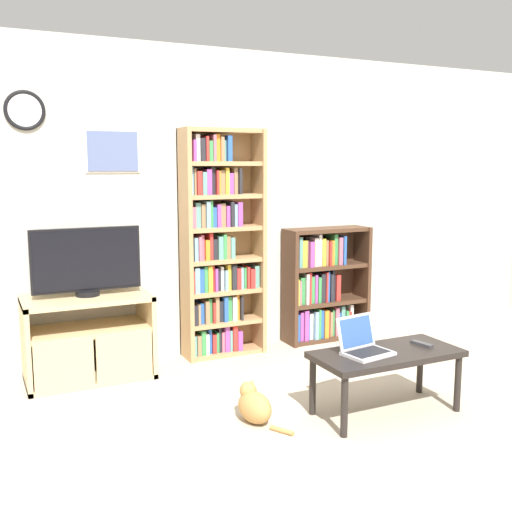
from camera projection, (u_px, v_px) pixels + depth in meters
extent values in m
plane|color=#BCAD93|center=(355.00, 445.00, 3.51)|extent=(18.00, 18.00, 0.00)
cube|color=beige|center=(219.00, 203.00, 5.20)|extent=(7.13, 0.06, 2.60)
torus|color=black|center=(25.00, 110.00, 4.39)|extent=(0.29, 0.03, 0.29)
cylinder|color=white|center=(25.00, 110.00, 4.39)|extent=(0.24, 0.02, 0.24)
cube|color=silver|center=(113.00, 151.00, 4.71)|extent=(0.43, 0.01, 0.34)
cube|color=slate|center=(113.00, 151.00, 4.71)|extent=(0.40, 0.02, 0.31)
cube|color=tan|center=(25.00, 345.00, 4.37)|extent=(0.04, 0.50, 0.64)
cube|color=tan|center=(146.00, 331.00, 4.76)|extent=(0.04, 0.50, 0.64)
cube|color=tan|center=(87.00, 299.00, 4.52)|extent=(0.94, 0.50, 0.04)
cube|color=tan|center=(90.00, 376.00, 4.61)|extent=(0.94, 0.50, 0.04)
cube|color=tan|center=(88.00, 329.00, 4.56)|extent=(0.87, 0.46, 0.04)
cube|color=tan|center=(64.00, 365.00, 4.28)|extent=(0.42, 0.02, 0.35)
cube|color=tan|center=(125.00, 357.00, 4.46)|extent=(0.42, 0.02, 0.35)
cylinder|color=black|center=(88.00, 293.00, 4.54)|extent=(0.18, 0.18, 0.04)
cube|color=black|center=(86.00, 259.00, 4.50)|extent=(0.81, 0.05, 0.48)
cube|color=black|center=(87.00, 260.00, 4.48)|extent=(0.77, 0.01, 0.44)
cube|color=tan|center=(186.00, 246.00, 4.92)|extent=(0.04, 0.28, 1.93)
cube|color=tan|center=(258.00, 242.00, 5.21)|extent=(0.04, 0.28, 1.93)
cube|color=tan|center=(217.00, 242.00, 5.18)|extent=(0.70, 0.02, 1.93)
cube|color=tan|center=(224.00, 352.00, 5.21)|extent=(0.63, 0.24, 0.04)
cube|color=tan|center=(224.00, 322.00, 5.17)|extent=(0.63, 0.24, 0.04)
cube|color=tan|center=(223.00, 291.00, 5.13)|extent=(0.63, 0.24, 0.04)
cube|color=tan|center=(223.00, 260.00, 5.09)|extent=(0.63, 0.24, 0.04)
cube|color=tan|center=(223.00, 228.00, 5.05)|extent=(0.63, 0.24, 0.04)
cube|color=tan|center=(223.00, 196.00, 5.00)|extent=(0.63, 0.24, 0.04)
cube|color=tan|center=(222.00, 164.00, 4.96)|extent=(0.63, 0.24, 0.04)
cube|color=tan|center=(222.00, 131.00, 4.92)|extent=(0.63, 0.24, 0.04)
cube|color=#5B9389|center=(192.00, 344.00, 5.08)|extent=(0.03, 0.19, 0.17)
cube|color=#93704C|center=(196.00, 343.00, 5.09)|extent=(0.03, 0.20, 0.17)
cube|color=#388947|center=(200.00, 341.00, 5.11)|extent=(0.04, 0.20, 0.21)
cube|color=white|center=(204.00, 342.00, 5.13)|extent=(0.03, 0.19, 0.18)
cube|color=#2856A8|center=(207.00, 339.00, 5.14)|extent=(0.03, 0.17, 0.21)
cube|color=red|center=(211.00, 342.00, 5.16)|extent=(0.03, 0.19, 0.16)
cube|color=#388947|center=(214.00, 340.00, 5.17)|extent=(0.02, 0.17, 0.18)
cube|color=#232328|center=(217.00, 338.00, 5.18)|extent=(0.02, 0.17, 0.22)
cube|color=#B75B70|center=(220.00, 340.00, 5.19)|extent=(0.03, 0.18, 0.18)
cube|color=#9E4293|center=(224.00, 337.00, 5.20)|extent=(0.04, 0.19, 0.22)
cube|color=#5B9389|center=(227.00, 338.00, 5.22)|extent=(0.02, 0.19, 0.19)
cube|color=red|center=(231.00, 336.00, 5.23)|extent=(0.04, 0.20, 0.22)
cube|color=#9E4293|center=(236.00, 338.00, 5.25)|extent=(0.04, 0.21, 0.17)
cube|color=#232328|center=(192.00, 313.00, 5.03)|extent=(0.04, 0.22, 0.17)
cube|color=#93704C|center=(196.00, 313.00, 5.05)|extent=(0.02, 0.21, 0.17)
cube|color=#2856A8|center=(199.00, 312.00, 5.07)|extent=(0.03, 0.18, 0.18)
cube|color=#93704C|center=(203.00, 311.00, 5.08)|extent=(0.03, 0.22, 0.19)
cube|color=#388947|center=(207.00, 309.00, 5.10)|extent=(0.03, 0.18, 0.21)
cube|color=red|center=(210.00, 311.00, 5.11)|extent=(0.02, 0.21, 0.18)
cube|color=#93704C|center=(213.00, 308.00, 5.12)|extent=(0.03, 0.20, 0.22)
cube|color=#232328|center=(217.00, 310.00, 5.14)|extent=(0.04, 0.18, 0.18)
cube|color=#2856A8|center=(222.00, 307.00, 5.15)|extent=(0.03, 0.21, 0.22)
cube|color=#388947|center=(226.00, 307.00, 5.17)|extent=(0.04, 0.18, 0.21)
cube|color=white|center=(231.00, 307.00, 5.19)|extent=(0.04, 0.20, 0.21)
cube|color=orange|center=(234.00, 305.00, 5.21)|extent=(0.03, 0.18, 0.22)
cube|color=#232328|center=(237.00, 306.00, 5.21)|extent=(0.02, 0.22, 0.20)
cube|color=red|center=(190.00, 281.00, 4.99)|extent=(0.02, 0.21, 0.19)
cube|color=#759EB7|center=(193.00, 279.00, 5.00)|extent=(0.04, 0.22, 0.21)
cube|color=#2856A8|center=(198.00, 279.00, 5.02)|extent=(0.04, 0.20, 0.20)
cube|color=#388947|center=(202.00, 278.00, 5.04)|extent=(0.03, 0.20, 0.22)
cube|color=gold|center=(206.00, 278.00, 5.05)|extent=(0.04, 0.21, 0.22)
cube|color=red|center=(210.00, 277.00, 5.07)|extent=(0.02, 0.18, 0.22)
cube|color=#9E4293|center=(212.00, 279.00, 5.07)|extent=(0.02, 0.21, 0.19)
cube|color=#232328|center=(216.00, 278.00, 5.10)|extent=(0.03, 0.17, 0.20)
cube|color=white|center=(219.00, 277.00, 5.11)|extent=(0.03, 0.17, 0.20)
cube|color=#759EB7|center=(222.00, 279.00, 5.12)|extent=(0.03, 0.21, 0.17)
cube|color=gold|center=(226.00, 276.00, 5.13)|extent=(0.03, 0.18, 0.22)
cube|color=#232328|center=(230.00, 276.00, 5.15)|extent=(0.04, 0.20, 0.21)
cube|color=red|center=(235.00, 277.00, 5.17)|extent=(0.04, 0.20, 0.18)
cube|color=#759EB7|center=(238.00, 277.00, 5.19)|extent=(0.03, 0.18, 0.19)
cube|color=#388947|center=(241.00, 277.00, 5.20)|extent=(0.02, 0.19, 0.18)
cube|color=red|center=(244.00, 276.00, 5.20)|extent=(0.02, 0.21, 0.19)
cube|color=red|center=(248.00, 277.00, 5.22)|extent=(0.04, 0.22, 0.17)
cube|color=#5B9389|center=(253.00, 275.00, 5.24)|extent=(0.04, 0.19, 0.19)
cube|color=#232328|center=(189.00, 249.00, 4.95)|extent=(0.02, 0.20, 0.18)
cube|color=#759EB7|center=(193.00, 248.00, 4.96)|extent=(0.03, 0.20, 0.19)
cube|color=#B75B70|center=(196.00, 248.00, 4.97)|extent=(0.02, 0.22, 0.20)
cube|color=#B75B70|center=(199.00, 247.00, 4.99)|extent=(0.03, 0.18, 0.21)
cube|color=orange|center=(204.00, 249.00, 5.00)|extent=(0.04, 0.21, 0.17)
cube|color=red|center=(208.00, 246.00, 5.02)|extent=(0.03, 0.19, 0.22)
cube|color=#232328|center=(212.00, 248.00, 5.04)|extent=(0.04, 0.19, 0.17)
cube|color=#5B9389|center=(217.00, 247.00, 5.05)|extent=(0.04, 0.21, 0.19)
cube|color=#388947|center=(221.00, 246.00, 5.07)|extent=(0.03, 0.21, 0.21)
cube|color=#93704C|center=(224.00, 246.00, 5.09)|extent=(0.04, 0.19, 0.19)
cube|color=#5B9389|center=(229.00, 247.00, 5.10)|extent=(0.04, 0.21, 0.18)
cube|color=#B75B70|center=(190.00, 217.00, 4.92)|extent=(0.04, 0.19, 0.17)
cube|color=#5B9389|center=(195.00, 215.00, 4.94)|extent=(0.04, 0.18, 0.21)
cube|color=#93704C|center=(200.00, 215.00, 4.96)|extent=(0.03, 0.18, 0.19)
cube|color=#759EB7|center=(204.00, 214.00, 4.96)|extent=(0.03, 0.21, 0.22)
cube|color=#388947|center=(208.00, 213.00, 4.98)|extent=(0.02, 0.19, 0.22)
cube|color=#2856A8|center=(211.00, 217.00, 5.00)|extent=(0.03, 0.19, 0.17)
cube|color=#9E4293|center=(215.00, 215.00, 5.01)|extent=(0.03, 0.19, 0.19)
cube|color=#93704C|center=(220.00, 215.00, 5.03)|extent=(0.04, 0.18, 0.20)
cube|color=#9E4293|center=(224.00, 216.00, 5.04)|extent=(0.03, 0.20, 0.17)
cube|color=#232328|center=(228.00, 214.00, 5.05)|extent=(0.03, 0.21, 0.21)
cube|color=#759EB7|center=(232.00, 215.00, 5.07)|extent=(0.03, 0.20, 0.19)
cube|color=#9E4293|center=(236.00, 214.00, 5.08)|extent=(0.04, 0.21, 0.20)
cube|color=#759EB7|center=(189.00, 181.00, 4.88)|extent=(0.03, 0.17, 0.22)
cube|color=#93704C|center=(192.00, 182.00, 4.89)|extent=(0.02, 0.18, 0.21)
cube|color=red|center=(196.00, 183.00, 4.90)|extent=(0.04, 0.20, 0.19)
cube|color=#5B9389|center=(201.00, 183.00, 4.91)|extent=(0.03, 0.21, 0.19)
cube|color=#9E4293|center=(205.00, 182.00, 4.93)|extent=(0.04, 0.21, 0.21)
cube|color=#232328|center=(210.00, 181.00, 4.95)|extent=(0.04, 0.17, 0.22)
cube|color=red|center=(214.00, 182.00, 4.96)|extent=(0.02, 0.22, 0.20)
cube|color=orange|center=(216.00, 183.00, 4.97)|extent=(0.02, 0.19, 0.19)
cube|color=#93704C|center=(219.00, 182.00, 4.99)|extent=(0.04, 0.17, 0.20)
cube|color=gold|center=(224.00, 181.00, 5.00)|extent=(0.03, 0.19, 0.22)
cube|color=#9E4293|center=(227.00, 183.00, 5.02)|extent=(0.04, 0.18, 0.18)
cube|color=#93704C|center=(232.00, 181.00, 5.04)|extent=(0.03, 0.18, 0.22)
cube|color=#232328|center=(236.00, 181.00, 5.04)|extent=(0.02, 0.22, 0.21)
cube|color=red|center=(187.00, 151.00, 4.84)|extent=(0.02, 0.17, 0.17)
cube|color=#9E4293|center=(191.00, 151.00, 4.84)|extent=(0.03, 0.22, 0.17)
cube|color=white|center=(195.00, 148.00, 4.86)|extent=(0.03, 0.18, 0.22)
cube|color=#232328|center=(199.00, 150.00, 4.87)|extent=(0.04, 0.20, 0.18)
cube|color=red|center=(203.00, 149.00, 4.88)|extent=(0.02, 0.21, 0.20)
cube|color=#388947|center=(207.00, 151.00, 4.90)|extent=(0.03, 0.21, 0.16)
cube|color=#B75B70|center=(210.00, 148.00, 4.91)|extent=(0.02, 0.22, 0.21)
cube|color=orange|center=(214.00, 148.00, 4.93)|extent=(0.04, 0.18, 0.22)
cube|color=#93704C|center=(219.00, 149.00, 4.94)|extent=(0.03, 0.20, 0.20)
cube|color=#5B9389|center=(221.00, 151.00, 4.96)|extent=(0.02, 0.17, 0.17)
cube|color=#2856A8|center=(226.00, 149.00, 4.97)|extent=(0.04, 0.21, 0.21)
cube|color=#472D1E|center=(290.00, 288.00, 5.41)|extent=(0.04, 0.27, 1.05)
cube|color=#472D1E|center=(361.00, 281.00, 5.74)|extent=(0.04, 0.27, 1.05)
cube|color=#472D1E|center=(319.00, 282.00, 5.69)|extent=(0.82, 0.02, 1.05)
cube|color=#472D1E|center=(326.00, 337.00, 5.65)|extent=(0.75, 0.24, 0.04)
cube|color=#472D1E|center=(326.00, 302.00, 5.60)|extent=(0.75, 0.24, 0.04)
cube|color=#472D1E|center=(327.00, 266.00, 5.55)|extent=(0.75, 0.24, 0.04)
cube|color=#472D1E|center=(328.00, 230.00, 5.50)|extent=(0.75, 0.24, 0.04)
cube|color=#2856A8|center=(293.00, 326.00, 5.49)|extent=(0.04, 0.20, 0.25)
cube|color=#9E4293|center=(297.00, 325.00, 5.51)|extent=(0.04, 0.20, 0.27)
cube|color=#9E4293|center=(301.00, 324.00, 5.52)|extent=(0.04, 0.21, 0.28)
cube|color=#2856A8|center=(304.00, 326.00, 5.55)|extent=(0.02, 0.19, 0.22)
cube|color=white|center=(307.00, 325.00, 5.56)|extent=(0.04, 0.17, 0.24)
cube|color=#759EB7|center=(311.00, 324.00, 5.57)|extent=(0.04, 0.22, 0.26)
cube|color=#388947|center=(314.00, 322.00, 5.58)|extent=(0.02, 0.21, 0.28)
cube|color=#2856A8|center=(317.00, 322.00, 5.60)|extent=(0.04, 0.19, 0.27)
cube|color=orange|center=(321.00, 322.00, 5.61)|extent=(0.04, 0.21, 0.26)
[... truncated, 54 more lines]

